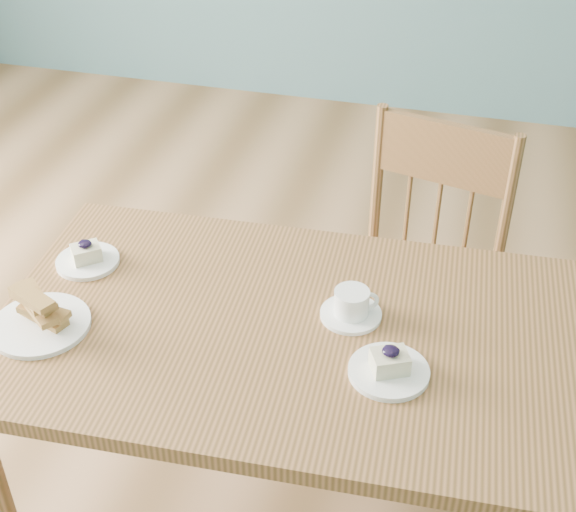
{
  "coord_description": "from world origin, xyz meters",
  "views": [
    {
      "loc": [
        0.51,
        -1.27,
        1.75
      ],
      "look_at": [
        0.17,
        -0.0,
        0.82
      ],
      "focal_mm": 50.0,
      "sensor_mm": 36.0,
      "label": 1
    }
  ],
  "objects_px": {
    "dining_table": "(301,352)",
    "coffee_cup": "(352,306)",
    "dining_chair": "(415,282)",
    "biscotti_plate": "(39,316)",
    "cheesecake_plate_far": "(87,258)",
    "cheesecake_plate_near": "(389,367)"
  },
  "relations": [
    {
      "from": "dining_chair",
      "to": "biscotti_plate",
      "type": "relative_size",
      "value": 4.28
    },
    {
      "from": "dining_table",
      "to": "coffee_cup",
      "type": "bearing_deg",
      "value": 31.67
    },
    {
      "from": "dining_chair",
      "to": "cheesecake_plate_far",
      "type": "bearing_deg",
      "value": -135.57
    },
    {
      "from": "dining_table",
      "to": "coffee_cup",
      "type": "height_order",
      "value": "coffee_cup"
    },
    {
      "from": "dining_table",
      "to": "dining_chair",
      "type": "relative_size",
      "value": 1.5
    },
    {
      "from": "dining_chair",
      "to": "cheesecake_plate_near",
      "type": "bearing_deg",
      "value": -76.11
    },
    {
      "from": "dining_table",
      "to": "coffee_cup",
      "type": "relative_size",
      "value": 10.11
    },
    {
      "from": "cheesecake_plate_near",
      "to": "biscotti_plate",
      "type": "distance_m",
      "value": 0.71
    },
    {
      "from": "dining_table",
      "to": "biscotti_plate",
      "type": "relative_size",
      "value": 6.43
    },
    {
      "from": "dining_table",
      "to": "biscotti_plate",
      "type": "distance_m",
      "value": 0.54
    },
    {
      "from": "dining_chair",
      "to": "cheesecake_plate_far",
      "type": "xyz_separation_m",
      "value": [
        -0.71,
        -0.43,
        0.25
      ]
    },
    {
      "from": "dining_table",
      "to": "cheesecake_plate_far",
      "type": "height_order",
      "value": "cheesecake_plate_far"
    },
    {
      "from": "cheesecake_plate_far",
      "to": "coffee_cup",
      "type": "relative_size",
      "value": 1.11
    },
    {
      "from": "dining_chair",
      "to": "biscotti_plate",
      "type": "bearing_deg",
      "value": -123.62
    },
    {
      "from": "cheesecake_plate_far",
      "to": "biscotti_plate",
      "type": "distance_m",
      "value": 0.23
    },
    {
      "from": "dining_table",
      "to": "cheesecake_plate_far",
      "type": "distance_m",
      "value": 0.54
    },
    {
      "from": "cheesecake_plate_near",
      "to": "biscotti_plate",
      "type": "relative_size",
      "value": 0.77
    },
    {
      "from": "dining_chair",
      "to": "biscotti_plate",
      "type": "xyz_separation_m",
      "value": [
        -0.7,
        -0.66,
        0.27
      ]
    },
    {
      "from": "dining_chair",
      "to": "cheesecake_plate_near",
      "type": "distance_m",
      "value": 0.66
    },
    {
      "from": "biscotti_plate",
      "to": "dining_table",
      "type": "bearing_deg",
      "value": 14.75
    },
    {
      "from": "cheesecake_plate_near",
      "to": "biscotti_plate",
      "type": "height_order",
      "value": "biscotti_plate"
    },
    {
      "from": "coffee_cup",
      "to": "dining_table",
      "type": "bearing_deg",
      "value": -166.71
    }
  ]
}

